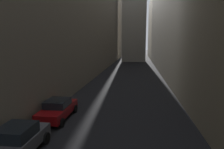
# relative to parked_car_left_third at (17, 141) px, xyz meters

# --- Properties ---
(ground_plane) EXTENTS (264.00, 264.00, 0.00)m
(ground_plane) POSITION_rel_parked_car_left_third_xyz_m (4.40, 28.96, -0.81)
(ground_plane) COLOR black
(building_block_left) EXTENTS (14.94, 108.00, 25.07)m
(building_block_left) POSITION_rel_parked_car_left_third_xyz_m (-8.57, 30.96, 11.73)
(building_block_left) COLOR #756B5B
(building_block_left) RESTS_ON ground
(building_block_right) EXTENTS (14.83, 108.00, 22.01)m
(building_block_right) POSITION_rel_parked_car_left_third_xyz_m (17.32, 30.96, 10.20)
(building_block_right) COLOR gray
(building_block_right) RESTS_ON ground
(parked_car_left_third) EXTENTS (1.92, 3.99, 1.59)m
(parked_car_left_third) POSITION_rel_parked_car_left_third_xyz_m (0.00, 0.00, 0.00)
(parked_car_left_third) COLOR #4C4C51
(parked_car_left_third) RESTS_ON ground
(parked_car_left_far) EXTENTS (1.92, 4.33, 1.47)m
(parked_car_left_far) POSITION_rel_parked_car_left_third_xyz_m (0.00, 5.20, -0.06)
(parked_car_left_far) COLOR maroon
(parked_car_left_far) RESTS_ON ground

